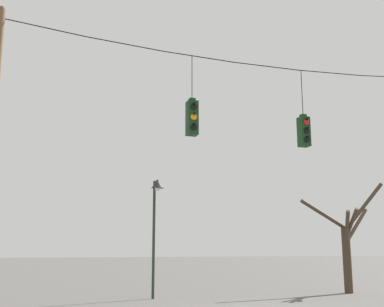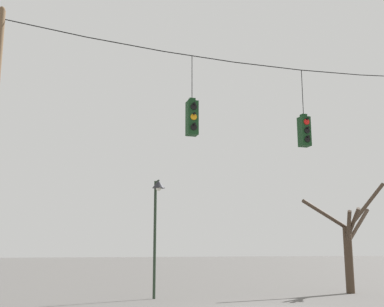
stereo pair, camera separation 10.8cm
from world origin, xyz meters
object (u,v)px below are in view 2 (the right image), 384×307
at_px(traffic_light_over_intersection, 192,118).
at_px(street_lamp, 157,206).
at_px(traffic_light_near_right_pole, 304,131).
at_px(bare_tree, 349,241).

distance_m(traffic_light_over_intersection, street_lamp, 6.33).
bearing_deg(traffic_light_near_right_pole, traffic_light_over_intersection, 180.00).
xyz_separation_m(street_lamp, bare_tree, (9.38, 0.07, -1.45)).
height_order(traffic_light_over_intersection, traffic_light_near_right_pole, traffic_light_over_intersection).
bearing_deg(bare_tree, traffic_light_near_right_pole, -133.41).
distance_m(street_lamp, bare_tree, 9.49).
distance_m(traffic_light_over_intersection, traffic_light_near_right_pole, 3.98).
bearing_deg(street_lamp, bare_tree, 0.42).
bearing_deg(street_lamp, traffic_light_near_right_pole, -57.70).
distance_m(traffic_light_over_intersection, bare_tree, 11.93).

